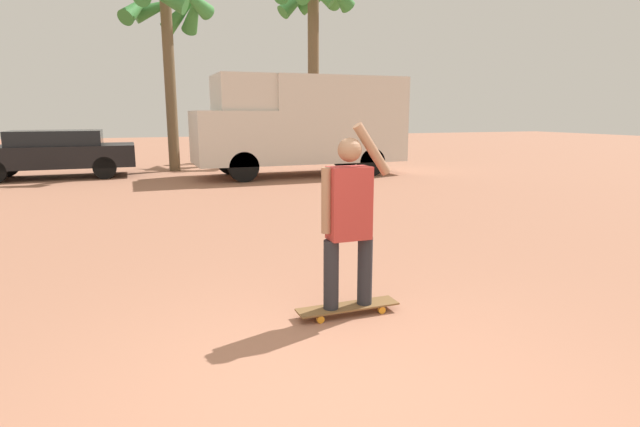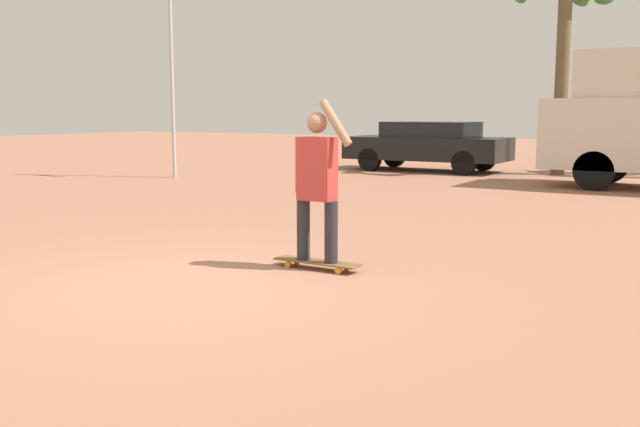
{
  "view_description": "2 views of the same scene",
  "coord_description": "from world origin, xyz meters",
  "views": [
    {
      "loc": [
        -1.17,
        -2.73,
        1.86
      ],
      "look_at": [
        0.62,
        2.0,
        0.84
      ],
      "focal_mm": 28.0,
      "sensor_mm": 36.0,
      "label": 1
    },
    {
      "loc": [
        4.46,
        -5.02,
        1.65
      ],
      "look_at": [
        0.47,
        1.65,
        0.54
      ],
      "focal_mm": 40.0,
      "sensor_mm": 36.0,
      "label": 2
    }
  ],
  "objects": [
    {
      "name": "skateboard",
      "position": [
        0.64,
        1.31,
        0.07
      ],
      "size": [
        0.98,
        0.22,
        0.09
      ],
      "color": "brown",
      "rests_on": "ground_plane"
    },
    {
      "name": "parked_car_black",
      "position": [
        -3.25,
        13.8,
        0.75
      ],
      "size": [
        4.47,
        1.86,
        1.38
      ],
      "color": "black",
      "rests_on": "ground_plane"
    },
    {
      "name": "palm_tree_center_background",
      "position": [
        0.2,
        14.5,
        4.93
      ],
      "size": [
        3.04,
        3.02,
        6.01
      ],
      "color": "brown",
      "rests_on": "ground_plane"
    },
    {
      "name": "camper_van",
      "position": [
        3.81,
        11.83,
        1.62
      ],
      "size": [
        6.3,
        2.21,
        2.95
      ],
      "color": "black",
      "rests_on": "ground_plane"
    },
    {
      "name": "person_skateboarder",
      "position": [
        0.64,
        1.31,
        0.97
      ],
      "size": [
        0.67,
        0.22,
        1.7
      ],
      "color": "#28282D",
      "rests_on": "skateboard"
    },
    {
      "name": "ground_plane",
      "position": [
        0.0,
        0.0,
        0.0
      ],
      "size": [
        80.0,
        80.0,
        0.0
      ],
      "primitive_type": "plane",
      "color": "#A36B51"
    },
    {
      "name": "palm_tree_near_van",
      "position": [
        5.97,
        16.97,
        6.1
      ],
      "size": [
        3.49,
        3.49,
        7.53
      ],
      "color": "brown",
      "rests_on": "ground_plane"
    }
  ]
}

